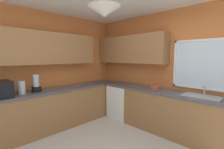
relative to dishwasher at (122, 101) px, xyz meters
The scene contains 8 objects.
room_shell 1.79m from the dishwasher, 76.54° to the right, with size 4.25×4.05×2.70m.
counter_run_left 1.76m from the dishwasher, 112.08° to the right, with size 0.65×3.66×0.89m.
counter_run_back 1.30m from the dishwasher, ahead, with size 3.34×0.65×0.89m.
dishwasher is the anchor object (origin of this frame).
kettle 2.39m from the dishwasher, 106.06° to the right, with size 0.14×0.14×0.25m, color #B7B7BC.
sink_assembly 1.94m from the dishwasher, ahead, with size 0.62×0.40×0.19m.
bowl 1.07m from the dishwasher, ahead, with size 0.20×0.20×0.09m, color #B74C42.
blender_appliance 2.15m from the dishwasher, 108.76° to the right, with size 0.15×0.15×0.36m.
Camera 1 is at (1.62, -1.48, 1.61)m, focal length 25.32 mm.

